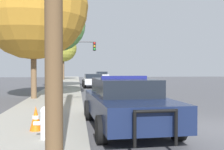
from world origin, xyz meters
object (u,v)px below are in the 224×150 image
at_px(fire_hydrant, 45,122).
at_px(tree_sidewalk_near, 33,5).
at_px(car_background_midblock, 93,80).
at_px(traffic_light, 74,53).
at_px(police_car, 125,102).
at_px(tree_sidewalk_far, 63,48).
at_px(car_background_distant, 101,76).
at_px(tree_sidewalk_mid, 59,25).
at_px(traffic_cone, 36,118).

xyz_separation_m(fire_hydrant, tree_sidewalk_near, (-1.65, 9.27, 4.74)).
bearing_deg(car_background_midblock, fire_hydrant, -97.56).
height_order(traffic_light, car_background_midblock, traffic_light).
height_order(police_car, tree_sidewalk_far, tree_sidewalk_far).
distance_m(police_car, car_background_distant, 35.33).
bearing_deg(car_background_distant, car_background_midblock, -98.53).
bearing_deg(tree_sidewalk_far, car_background_distant, -10.10).
bearing_deg(car_background_midblock, police_car, -91.56).
bearing_deg(tree_sidewalk_near, tree_sidewalk_mid, 84.50).
xyz_separation_m(police_car, traffic_cone, (-2.48, -0.59, -0.32)).
distance_m(traffic_light, tree_sidewalk_mid, 4.83).
relative_size(car_background_midblock, traffic_cone, 6.75).
distance_m(traffic_light, tree_sidewalk_near, 12.99).
height_order(fire_hydrant, traffic_cone, fire_hydrant).
relative_size(police_car, tree_sidewalk_far, 0.74).
distance_m(traffic_light, car_background_distant, 15.62).
bearing_deg(tree_sidewalk_near, tree_sidewalk_far, 89.72).
bearing_deg(fire_hydrant, tree_sidewalk_near, 100.12).
bearing_deg(tree_sidewalk_far, tree_sidewalk_near, -90.28).
bearing_deg(car_background_midblock, traffic_light, 135.75).
relative_size(traffic_light, traffic_cone, 7.06).
bearing_deg(traffic_cone, car_background_midblock, 82.44).
height_order(tree_sidewalk_far, traffic_cone, tree_sidewalk_far).
distance_m(car_background_distant, tree_sidewalk_mid, 20.29).
bearing_deg(police_car, fire_hydrant, 32.61).
bearing_deg(traffic_cone, car_background_distant, 82.38).
height_order(fire_hydrant, tree_sidewalk_mid, tree_sidewalk_mid).
bearing_deg(tree_sidewalk_mid, fire_hydrant, -87.32).
xyz_separation_m(car_background_distant, car_background_midblock, (-2.24, -16.56, -0.04)).
bearing_deg(tree_sidewalk_mid, car_background_distant, 74.48).
xyz_separation_m(fire_hydrant, tree_sidewalk_mid, (-0.83, 17.80, 4.99)).
relative_size(traffic_light, car_background_midblock, 1.05).
bearing_deg(police_car, traffic_cone, 10.16).
relative_size(car_background_distant, traffic_cone, 7.00).
bearing_deg(tree_sidewalk_mid, traffic_light, 74.00).
bearing_deg(traffic_light, fire_hydrant, -90.94).
bearing_deg(traffic_light, tree_sidewalk_near, -99.02).
relative_size(tree_sidewalk_near, traffic_cone, 12.69).
relative_size(fire_hydrant, car_background_distant, 0.17).
xyz_separation_m(fire_hydrant, tree_sidewalk_far, (-1.51, 37.86, 4.49)).
distance_m(fire_hydrant, traffic_light, 22.15).
bearing_deg(police_car, car_background_midblock, -93.49).
distance_m(traffic_light, tree_sidewalk_far, 16.10).
xyz_separation_m(police_car, tree_sidewalk_mid, (-2.97, 16.26, 4.75)).
xyz_separation_m(fire_hydrant, traffic_cone, (-0.35, 0.95, -0.08)).
bearing_deg(traffic_cone, tree_sidewalk_mid, 91.63).
distance_m(tree_sidewalk_mid, traffic_cone, 17.61).
bearing_deg(tree_sidewalk_mid, police_car, -79.66).
height_order(car_background_midblock, tree_sidewalk_far, tree_sidewalk_far).
bearing_deg(tree_sidewalk_mid, tree_sidewalk_near, -95.50).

